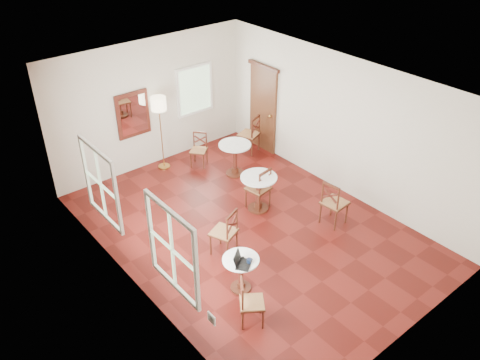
% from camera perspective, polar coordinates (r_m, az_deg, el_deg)
% --- Properties ---
extents(ground, '(7.00, 7.00, 0.00)m').
position_cam_1_polar(ground, '(9.93, 1.11, -5.61)').
color(ground, '#5A130F').
rests_on(ground, ground).
extents(room_shell, '(5.02, 7.02, 3.01)m').
position_cam_1_polar(room_shell, '(9.06, -0.19, 4.58)').
color(room_shell, beige).
rests_on(room_shell, ground).
extents(cafe_table_near, '(0.61, 0.61, 0.65)m').
position_cam_1_polar(cafe_table_near, '(8.41, 0.09, -10.29)').
color(cafe_table_near, '#4A2012').
rests_on(cafe_table_near, ground).
extents(cafe_table_mid, '(0.75, 0.75, 0.79)m').
position_cam_1_polar(cafe_table_mid, '(10.22, 2.13, -1.06)').
color(cafe_table_mid, '#4A2012').
rests_on(cafe_table_mid, ground).
extents(cafe_table_back, '(0.74, 0.74, 0.78)m').
position_cam_1_polar(cafe_table_back, '(11.42, -0.58, 2.79)').
color(cafe_table_back, '#4A2012').
rests_on(cafe_table_back, ground).
extents(chair_near_a, '(0.57, 0.57, 0.94)m').
position_cam_1_polar(chair_near_a, '(9.09, -1.75, -5.96)').
color(chair_near_a, '#4A2012').
rests_on(chair_near_a, ground).
extents(chair_near_b, '(0.53, 0.53, 0.83)m').
position_cam_1_polar(chair_near_b, '(7.88, 1.21, -13.80)').
color(chair_near_b, '#4A2012').
rests_on(chair_near_b, ground).
extents(chair_mid_a, '(0.50, 0.50, 0.94)m').
position_cam_1_polar(chair_mid_a, '(10.29, 2.19, -0.96)').
color(chair_mid_a, '#4A2012').
rests_on(chair_mid_a, ground).
extents(chair_mid_b, '(0.49, 0.49, 0.98)m').
position_cam_1_polar(chair_mid_b, '(9.98, 10.68, -2.58)').
color(chair_mid_b, '#4A2012').
rests_on(chair_mid_b, ground).
extents(chair_back_a, '(0.59, 0.59, 0.99)m').
position_cam_1_polar(chair_back_a, '(12.38, 1.13, 5.26)').
color(chair_back_a, '#4A2012').
rests_on(chair_back_a, ground).
extents(chair_back_b, '(0.53, 0.53, 0.82)m').
position_cam_1_polar(chair_back_b, '(11.89, -4.72, 3.48)').
color(chair_back_b, '#4A2012').
rests_on(chair_back_b, ground).
extents(floor_lamp, '(0.35, 0.35, 1.78)m').
position_cam_1_polar(floor_lamp, '(11.40, -9.25, 8.05)').
color(floor_lamp, '#BF8C3F').
rests_on(floor_lamp, ground).
extents(laptop, '(0.38, 0.37, 0.21)m').
position_cam_1_polar(laptop, '(8.11, 0.12, -9.34)').
color(laptop, black).
rests_on(laptop, cafe_table_near).
extents(mouse, '(0.10, 0.07, 0.03)m').
position_cam_1_polar(mouse, '(8.24, 0.23, -8.88)').
color(mouse, black).
rests_on(mouse, cafe_table_near).
extents(navy_mug, '(0.11, 0.08, 0.09)m').
position_cam_1_polar(navy_mug, '(8.14, 1.06, -9.23)').
color(navy_mug, black).
rests_on(navy_mug, cafe_table_near).
extents(water_glass, '(0.06, 0.06, 0.10)m').
position_cam_1_polar(water_glass, '(8.14, -0.11, -9.16)').
color(water_glass, white).
rests_on(water_glass, cafe_table_near).
extents(power_adapter, '(0.09, 0.05, 0.03)m').
position_cam_1_polar(power_adapter, '(8.50, 0.48, -13.30)').
color(power_adapter, black).
rests_on(power_adapter, ground).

